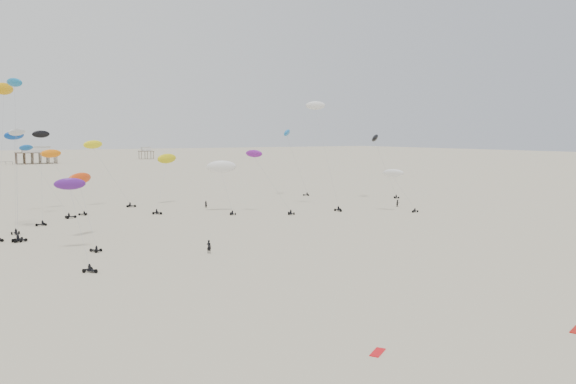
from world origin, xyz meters
TOP-DOWN VIEW (x-y plane):
  - ground_plane at (0.00, 200.00)m, footprint 900.00×900.00m
  - pavilion_main at (-10.00, 350.00)m, footprint 21.00×13.00m
  - pavilion_small at (60.00, 380.00)m, footprint 9.00×7.00m
  - rig_0 at (23.26, 113.69)m, footprint 4.77×11.53m
  - rig_1 at (8.67, 112.08)m, footprint 7.63×9.07m
  - rig_2 at (-31.94, 126.16)m, footprint 4.77×14.47m
  - rig_3 at (-37.36, 113.08)m, footprint 3.94×6.96m
  - rig_4 at (-32.13, 89.02)m, footprint 4.37×16.21m
  - rig_5 at (-37.46, 106.86)m, footprint 3.64×8.75m
  - rig_6 at (-5.20, 134.41)m, footprint 10.99×18.05m
  - rig_7 at (-37.19, 109.77)m, footprint 4.00×13.12m
  - rig_8 at (-29.22, 100.43)m, footprint 5.01×15.25m
  - rig_9 at (33.65, 100.88)m, footprint 6.21×6.41m
  - rig_10 at (-27.69, 138.42)m, footprint 7.34×14.85m
  - rig_11 at (-30.32, 131.24)m, footprint 8.80×15.09m
  - rig_12 at (-38.79, 112.59)m, footprint 5.52×12.19m
  - rig_14 at (-18.22, 138.95)m, footprint 10.78×6.86m
  - rig_15 at (1.64, 118.09)m, footprint 6.63×7.89m
  - rig_16 at (45.28, 121.29)m, footprint 8.76×5.35m
  - rig_17 at (29.40, 137.99)m, footprint 8.04×5.16m
  - spectator_0 at (-16.19, 81.51)m, footprint 0.92×0.95m
  - spectator_1 at (39.11, 106.59)m, footprint 0.98×0.65m
  - spectator_3 at (1.17, 126.23)m, footprint 0.83×0.82m
  - grounded_kite_b at (-18.60, 42.47)m, footprint 1.89×1.57m

SIDE VIEW (x-z plane):
  - ground_plane at x=0.00m, z-range 0.00..0.00m
  - spectator_0 at x=-16.19m, z-range -1.08..1.08m
  - spectator_1 at x=39.11m, z-range -0.94..0.94m
  - spectator_3 at x=1.17m, z-range -0.95..0.95m
  - grounded_kite_b at x=-18.60m, z-range -0.04..0.04m
  - pavilion_small at x=60.00m, z-range -0.51..7.49m
  - pavilion_main at x=-10.00m, z-range -0.68..9.12m
  - rig_9 at x=33.65m, z-range 2.26..11.54m
  - rig_11 at x=-30.32m, z-range -2.45..16.30m
  - rig_4 at x=-32.13m, z-range -0.79..15.24m
  - rig_8 at x=-29.22m, z-range 0.93..15.24m
  - rig_1 at x=8.67m, z-range 1.53..15.29m
  - rig_15 at x=1.64m, z-range 3.28..14.38m
  - rig_6 at x=-5.20m, z-range -0.42..18.33m
  - rig_10 at x=-27.69m, z-range 1.61..18.62m
  - rig_7 at x=-37.19m, z-range 0.90..19.53m
  - rig_2 at x=-31.94m, z-range 0.60..20.33m
  - rig_3 at x=-37.36m, z-range 2.39..19.29m
  - rig_14 at x=-18.22m, z-range 3.20..18.74m
  - rig_16 at x=45.28m, z-range 4.69..21.14m
  - rig_17 at x=29.40m, z-range 5.32..23.01m
  - rig_5 at x=-37.46m, z-range 1.70..26.79m
  - rig_0 at x=23.26m, z-range 4.78..28.53m
  - rig_12 at x=-38.79m, z-range 6.81..31.75m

